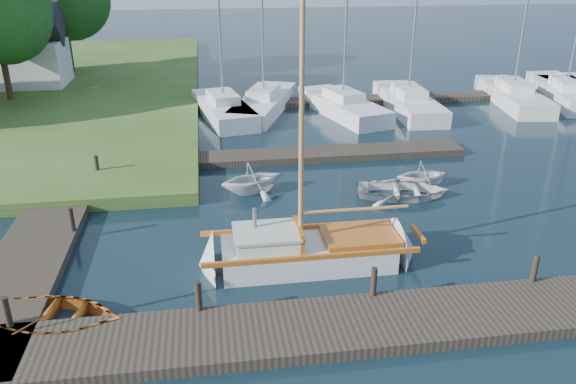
{
  "coord_description": "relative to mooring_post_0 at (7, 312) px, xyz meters",
  "views": [
    {
      "loc": [
        -2.55,
        -16.97,
        8.56
      ],
      "look_at": [
        0.0,
        0.0,
        1.2
      ],
      "focal_mm": 35.0,
      "sensor_mm": 36.0,
      "label": 1
    }
  ],
  "objects": [
    {
      "name": "tender_d",
      "position": [
        13.29,
        7.59,
        -0.13
      ],
      "size": [
        2.27,
        1.99,
        1.14
      ],
      "primitive_type": "imported",
      "rotation": [
        0.0,
        0.0,
        1.63
      ],
      "color": "silver",
      "rests_on": "ground"
    },
    {
      "name": "ground",
      "position": [
        7.5,
        5.0,
        -0.7
      ],
      "size": [
        160.0,
        160.0,
        0.0
      ],
      "primitive_type": "plane",
      "color": "black",
      "rests_on": "ground"
    },
    {
      "name": "marina_boat_2",
      "position": [
        12.69,
        18.49,
        -0.13
      ],
      "size": [
        4.04,
        7.77,
        10.84
      ],
      "rotation": [
        0.0,
        0.0,
        1.83
      ],
      "color": "silver",
      "rests_on": "ground"
    },
    {
      "name": "house_c",
      "position": [
        -6.5,
        27.0,
        1.88
      ],
      "size": [
        5.25,
        4.0,
        5.28
      ],
      "color": "beige",
      "rests_on": "shore"
    },
    {
      "name": "mooring_post_2",
      "position": [
        9.0,
        0.0,
        0.0
      ],
      "size": [
        0.16,
        0.16,
        0.8
      ],
      "primitive_type": "cylinder",
      "color": "black",
      "rests_on": "near_dock"
    },
    {
      "name": "sailboat",
      "position": [
        7.83,
        2.33,
        -0.36
      ],
      "size": [
        7.15,
        2.0,
        9.83
      ],
      "rotation": [
        0.0,
        0.0,
        -0.0
      ],
      "color": "silver",
      "rests_on": "ground"
    },
    {
      "name": "mooring_post_1",
      "position": [
        4.5,
        0.0,
        0.0
      ],
      "size": [
        0.16,
        0.16,
        0.8
      ],
      "primitive_type": "cylinder",
      "color": "black",
      "rests_on": "near_dock"
    },
    {
      "name": "left_dock",
      "position": [
        -0.5,
        7.0,
        -0.55
      ],
      "size": [
        2.2,
        18.0,
        0.3
      ],
      "primitive_type": "cube",
      "color": "#2C221D",
      "rests_on": "ground"
    },
    {
      "name": "mooring_post_0",
      "position": [
        0.0,
        0.0,
        0.0
      ],
      "size": [
        0.16,
        0.16,
        0.8
      ],
      "primitive_type": "cylinder",
      "color": "black",
      "rests_on": "near_dock"
    },
    {
      "name": "mooring_post_4",
      "position": [
        0.5,
        5.0,
        0.0
      ],
      "size": [
        0.16,
        0.16,
        0.8
      ],
      "primitive_type": "cylinder",
      "color": "black",
      "rests_on": "left_dock"
    },
    {
      "name": "near_dock",
      "position": [
        7.5,
        -1.0,
        -0.55
      ],
      "size": [
        18.0,
        2.2,
        0.3
      ],
      "primitive_type": "cube",
      "color": "#2C221D",
      "rests_on": "ground"
    },
    {
      "name": "marina_boat_6",
      "position": [
        26.95,
        19.26,
        -0.13
      ],
      "size": [
        4.1,
        8.08,
        10.88
      ],
      "rotation": [
        0.0,
        0.0,
        1.31
      ],
      "color": "silver",
      "rests_on": "ground"
    },
    {
      "name": "marina_boat_1",
      "position": [
        8.3,
        19.8,
        -0.13
      ],
      "size": [
        4.87,
        8.26,
        10.32
      ],
      "rotation": [
        0.0,
        0.0,
        1.21
      ],
      "color": "silver",
      "rests_on": "ground"
    },
    {
      "name": "tender_b",
      "position": [
        6.57,
        7.95,
        -0.04
      ],
      "size": [
        3.07,
        2.85,
        1.33
      ],
      "primitive_type": "imported",
      "rotation": [
        0.0,
        0.0,
        1.89
      ],
      "color": "silver",
      "rests_on": "ground"
    },
    {
      "name": "mooring_post_5",
      "position": [
        0.5,
        10.0,
        0.0
      ],
      "size": [
        0.16,
        0.16,
        0.8
      ],
      "primitive_type": "cylinder",
      "color": "black",
      "rests_on": "left_dock"
    },
    {
      "name": "marina_boat_3",
      "position": [
        16.68,
        18.82,
        -0.13
      ],
      "size": [
        2.57,
        8.18,
        10.91
      ],
      "rotation": [
        0.0,
        0.0,
        1.53
      ],
      "color": "silver",
      "rests_on": "ground"
    },
    {
      "name": "tender_c",
      "position": [
        12.14,
        6.7,
        -0.34
      ],
      "size": [
        3.88,
        3.14,
        0.71
      ],
      "primitive_type": "imported",
      "rotation": [
        0.0,
        0.0,
        1.35
      ],
      "color": "silver",
      "rests_on": "ground"
    },
    {
      "name": "mooring_post_3",
      "position": [
        13.5,
        0.0,
        0.0
      ],
      "size": [
        0.16,
        0.16,
        0.8
      ],
      "primitive_type": "cylinder",
      "color": "black",
      "rests_on": "near_dock"
    },
    {
      "name": "far_dock",
      "position": [
        9.5,
        11.5,
        -0.55
      ],
      "size": [
        14.0,
        1.6,
        0.3
      ],
      "primitive_type": "cube",
      "color": "#2C221D",
      "rests_on": "ground"
    },
    {
      "name": "marina_boat_0",
      "position": [
        5.93,
        18.86,
        -0.11
      ],
      "size": [
        3.55,
        7.45,
        12.0
      ],
      "rotation": [
        0.0,
        0.0,
        1.77
      ],
      "color": "silver",
      "rests_on": "ground"
    },
    {
      "name": "dinghy",
      "position": [
        0.9,
        0.3,
        -0.34
      ],
      "size": [
        3.96,
        3.23,
        0.72
      ],
      "primitive_type": "imported",
      "rotation": [
        0.0,
        0.0,
        1.33
      ],
      "color": "#954513",
      "rests_on": "ground"
    },
    {
      "name": "pontoon",
      "position": [
        17.5,
        21.0,
        -0.55
      ],
      "size": [
        30.0,
        1.6,
        0.3
      ],
      "primitive_type": "cube",
      "color": "#2C221D",
      "rests_on": "ground"
    },
    {
      "name": "marina_boat_5",
      "position": [
        23.57,
        19.45,
        -0.13
      ],
      "size": [
        3.56,
        8.55,
        11.16
      ],
      "rotation": [
        0.0,
        0.0,
        1.4
      ],
      "color": "silver",
      "rests_on": "ground"
    }
  ]
}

